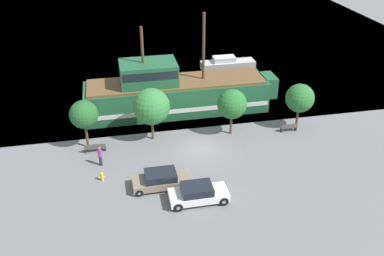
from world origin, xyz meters
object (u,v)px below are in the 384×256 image
Objects in this scene: pirate_ship at (174,93)px; pedestrian_walking_near at (100,156)px; parked_car_curb_mid at (162,179)px; moored_boat_dockside at (227,64)px; fire_hydrant at (102,176)px; bench_promenade_west at (95,148)px; parked_car_curb_front at (198,193)px; bench_promenade_east at (289,127)px.

pedestrian_walking_near is at bearing -131.51° from pirate_ship.
pedestrian_walking_near is (-4.68, 4.02, 0.24)m from parked_car_curb_mid.
parked_car_curb_mid is (-11.89, -23.44, 0.02)m from moored_boat_dockside.
fire_hydrant is 0.41× the size of bench_promenade_west.
pedestrian_walking_near is at bearing 138.15° from parked_car_curb_front.
moored_boat_dockside is at bearing 45.24° from bench_promenade_west.
parked_car_curb_front is at bearing -141.64° from bench_promenade_east.
pedestrian_walking_near is (-7.09, 6.35, 0.20)m from parked_car_curb_front.
pedestrian_walking_near is (-0.06, 2.24, 0.51)m from fire_hydrant.
moored_boat_dockside reaches higher than bench_promenade_east.
moored_boat_dockside is 27.23m from fire_hydrant.
moored_boat_dockside is at bearing 69.78° from parked_car_curb_front.
pirate_ship is 13.68m from fire_hydrant.
fire_hydrant is (-7.79, -11.12, -1.69)m from pirate_ship.
pirate_ship is 4.53× the size of parked_car_curb_front.
fire_hydrant is (-4.62, 1.78, -0.27)m from parked_car_curb_mid.
parked_car_curb_mid reaches higher than bench_promenade_east.
parked_car_curb_front is at bearing -44.06° from parked_car_curb_mid.
bench_promenade_west is (-0.52, 4.49, 0.03)m from fire_hydrant.
fire_hydrant is at bearing -165.85° from bench_promenade_east.
pedestrian_walking_near reaches higher than moored_boat_dockside.
moored_boat_dockside is 9.19× the size of fire_hydrant.
fire_hydrant is 18.48m from bench_promenade_east.
parked_car_curb_mid is at bearing -50.64° from bench_promenade_west.
fire_hydrant is (-7.02, 4.10, -0.31)m from parked_car_curb_front.
fire_hydrant is 0.43× the size of pedestrian_walking_near.
parked_car_curb_front is 2.78× the size of bench_promenade_east.
bench_promenade_west reaches higher than fire_hydrant.
moored_boat_dockside is 3.91× the size of pedestrian_walking_near.
pirate_ship is at bearing 87.11° from parked_car_curb_front.
parked_car_curb_mid is 2.62× the size of pedestrian_walking_near.
pedestrian_walking_near is (-17.98, -2.27, 0.49)m from bench_promenade_east.
pirate_ship is at bearing 76.19° from parked_car_curb_mid.
pirate_ship reaches higher than fire_hydrant.
pirate_ship reaches higher than moored_boat_dockside.
parked_car_curb_mid is (-3.17, -12.90, -1.42)m from pirate_ship.
moored_boat_dockside is (8.72, 10.54, -1.44)m from pirate_ship.
pirate_ship is 12.61× the size of bench_promenade_east.
bench_promenade_east is (1.41, -17.14, -0.23)m from moored_boat_dockside.
pirate_ship is at bearing 38.59° from bench_promenade_west.
fire_hydrant is 4.52m from bench_promenade_west.
pirate_ship is at bearing -129.60° from moored_boat_dockside.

